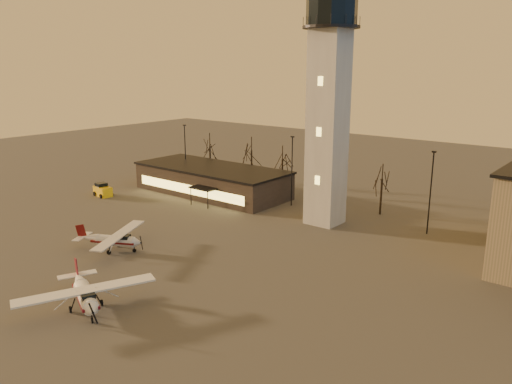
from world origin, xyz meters
TOP-DOWN VIEW (x-y plane):
  - ground at (0.00, 0.00)m, footprint 220.00×220.00m
  - control_tower at (0.00, 30.00)m, footprint 6.80×6.80m
  - terminal at (-21.99, 31.98)m, footprint 25.40×12.20m
  - light_poles at (0.50, 31.00)m, footprint 58.50×12.25m
  - tree_row at (-13.70, 39.16)m, footprint 37.20×9.20m
  - cessna_front at (-2.79, -3.04)m, footprint 9.02×10.87m
  - cessna_rear at (-12.43, 6.97)m, footprint 8.18×9.70m
  - service_cart at (-34.06, 20.07)m, footprint 3.41×2.41m

SIDE VIEW (x-z plane):
  - ground at x=0.00m, z-range 0.00..0.00m
  - service_cart at x=-34.06m, z-range -0.24..1.79m
  - cessna_rear at x=-12.43m, z-range -0.45..2.38m
  - cessna_front at x=-2.79m, z-range -0.49..2.61m
  - terminal at x=-21.99m, z-range 0.01..4.31m
  - light_poles at x=0.50m, z-range 0.34..10.48m
  - tree_row at x=-13.70m, z-range 1.54..10.34m
  - control_tower at x=0.00m, z-range 0.03..32.63m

